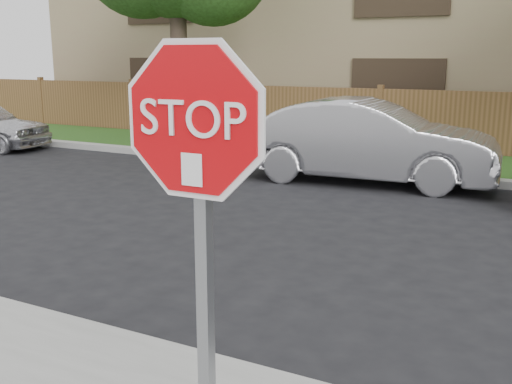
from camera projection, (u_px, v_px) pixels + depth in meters
The scene contains 2 objects.
stop_sign at pixel (198, 190), 2.76m from camera, with size 1.01×0.13×2.55m.
sedan_left at pixel (367, 141), 11.57m from camera, with size 1.71×4.89×1.61m, color #B6B5BA.
Camera 1 is at (0.33, -3.74, 2.43)m, focal length 42.00 mm.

